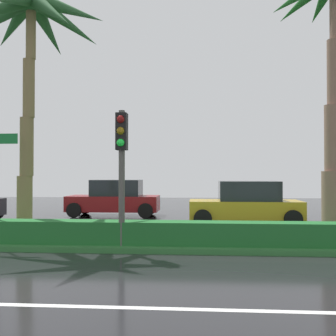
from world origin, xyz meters
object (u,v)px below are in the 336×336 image
object	(u,v)px
palm_tree_centre	(335,18)
car_in_traffic_third	(246,204)
car_in_traffic_second	(115,199)
palm_tree_centre_left	(31,30)
traffic_signal_median_right	(122,152)

from	to	relation	value
palm_tree_centre	car_in_traffic_third	bearing A→B (deg)	119.65
car_in_traffic_second	car_in_traffic_third	xyz separation A→B (m)	(5.85, -3.02, 0.00)
car_in_traffic_third	palm_tree_centre	bearing A→B (deg)	119.65
palm_tree_centre_left	car_in_traffic_second	size ratio (longest dim) A/B	1.79
traffic_signal_median_right	car_in_traffic_third	xyz separation A→B (m)	(3.84, 5.68, -1.73)
traffic_signal_median_right	palm_tree_centre_left	bearing A→B (deg)	152.33
palm_tree_centre_left	palm_tree_centre	world-z (taller)	palm_tree_centre
traffic_signal_median_right	car_in_traffic_third	bearing A→B (deg)	55.98
palm_tree_centre	traffic_signal_median_right	size ratio (longest dim) A/B	2.37
palm_tree_centre_left	car_in_traffic_third	bearing A→B (deg)	30.17
car_in_traffic_third	car_in_traffic_second	bearing A→B (deg)	-27.32
palm_tree_centre	car_in_traffic_third	world-z (taller)	palm_tree_centre
palm_tree_centre_left	car_in_traffic_third	distance (m)	9.80
car_in_traffic_second	car_in_traffic_third	size ratio (longest dim) A/B	1.00
palm_tree_centre_left	car_in_traffic_second	xyz separation A→B (m)	(1.11, 7.07, -5.58)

